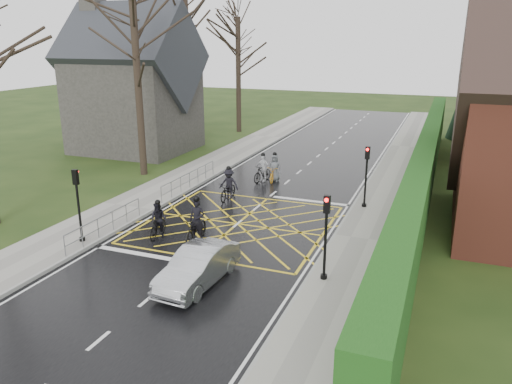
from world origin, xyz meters
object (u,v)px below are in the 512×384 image
Objects in this scene: cyclist_rear at (196,227)px; car at (198,267)px; cyclist_mid at (228,187)px; cyclist_front at (263,171)px; cyclist_lead at (274,171)px; cyclist_back at (158,223)px.

cyclist_rear is 3.86m from car.
cyclist_front is at bearing 81.49° from cyclist_mid.
cyclist_front is at bearing -160.13° from cyclist_lead.
cyclist_rear is at bearing -3.97° from cyclist_back.
cyclist_lead is at bearing 73.82° from cyclist_mid.
cyclist_lead is at bearing 41.64° from cyclist_front.
cyclist_back is (-1.78, -0.13, -0.03)m from cyclist_rear.
cyclist_front is 0.70m from cyclist_lead.
cyclist_front is at bearing 75.13° from cyclist_back.
cyclist_back is 4.87m from car.
cyclist_back is 0.92× the size of cyclist_mid.
cyclist_back reaches higher than car.
cyclist_mid reaches higher than cyclist_back.
cyclist_rear reaches higher than cyclist_front.
cyclist_mid is 9.64m from car.
cyclist_lead is (1.78, 10.07, -0.01)m from cyclist_back.
car is (2.46, -13.01, 0.01)m from cyclist_front.
cyclist_rear is 0.54× the size of car.
cyclist_back is at bearing -107.63° from cyclist_lead.
car is at bearing -73.14° from cyclist_mid.
car is at bearing -66.51° from cyclist_rear.
cyclist_back is at bearing -82.61° from cyclist_front.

